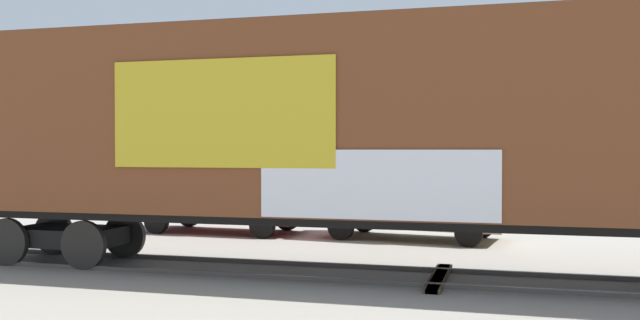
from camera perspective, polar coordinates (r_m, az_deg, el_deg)
ground_plane at (r=12.22m, az=9.17°, el=-9.76°), size 260.00×260.00×0.00m
track at (r=12.56m, az=0.15°, el=-9.27°), size 60.00×2.63×0.08m
freight_car at (r=12.15m, az=4.55°, el=3.00°), size 17.96×2.78×4.67m
hillside at (r=91.25m, az=14.42°, el=2.85°), size 121.50×34.25×15.23m
parked_car_red at (r=18.85m, az=-8.18°, el=-3.43°), size 4.59×2.19×1.66m
parked_car_tan at (r=17.41m, az=7.50°, el=-3.77°), size 4.87×2.51×1.65m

